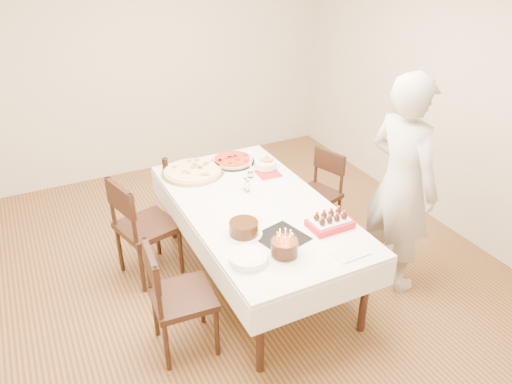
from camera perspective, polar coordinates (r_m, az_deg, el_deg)
name	(u,v)px	position (r m, az deg, el deg)	size (l,w,h in m)	color
floor	(242,275)	(4.54, -1.63, -9.48)	(5.00, 5.00, 0.00)	#542F1D
wall_back	(148,61)	(6.10, -12.21, 14.42)	(4.50, 0.04, 2.70)	beige
wall_right	(455,94)	(5.15, 21.82, 10.31)	(0.04, 5.00, 2.70)	beige
dining_table	(256,242)	(4.30, 0.00, -5.79)	(1.14, 2.14, 0.75)	white
chair_right_savory	(316,195)	(4.93, 6.85, -0.38)	(0.43, 0.43, 0.85)	black
chair_left_savory	(147,226)	(4.41, -12.34, -3.87)	(0.50, 0.50, 0.97)	black
chair_left_dessert	(183,297)	(3.66, -8.34, -11.81)	(0.47, 0.47, 0.91)	black
person	(401,185)	(4.18, 16.26, 0.80)	(0.68, 0.45, 1.86)	beige
pizza_white	(193,171)	(4.62, -7.26, 2.34)	(0.58, 0.58, 0.04)	beige
pizza_pepperoni	(233,160)	(4.80, -2.68, 3.65)	(0.42, 0.42, 0.04)	red
red_placemat	(268,174)	(4.59, 1.42, 2.10)	(0.21, 0.21, 0.01)	#B21E1E
pasta_bowl	(265,164)	(4.67, 1.07, 3.18)	(0.20, 0.20, 0.07)	white
taper_candle	(251,164)	(4.47, -0.63, 3.23)	(0.06, 0.06, 0.27)	white
shaker_pair	(248,186)	(4.26, -0.96, 0.64)	(0.09, 0.09, 0.10)	white
cola_glass	(165,164)	(4.74, -10.35, 3.22)	(0.06, 0.06, 0.10)	black
layer_cake	(244,228)	(3.70, -1.41, -4.18)	(0.28, 0.28, 0.11)	#341B0D
cake_board	(282,238)	(3.70, 2.95, -5.25)	(0.33, 0.33, 0.01)	black
birthday_cake	(285,243)	(3.47, 3.29, -5.85)	(0.19, 0.19, 0.17)	#3D1C10
strawberry_box	(330,222)	(3.84, 8.45, -3.43)	(0.33, 0.22, 0.08)	red
box_lid	(350,253)	(3.60, 10.69, -6.87)	(0.26, 0.17, 0.02)	beige
plate_stack	(248,258)	(3.44, -0.90, -7.57)	(0.27, 0.27, 0.06)	white
china_plate	(251,252)	(3.55, -0.61, -6.82)	(0.19, 0.19, 0.01)	white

